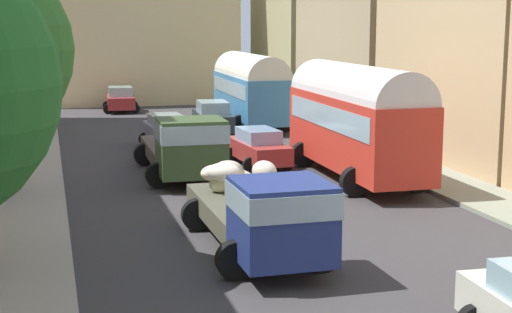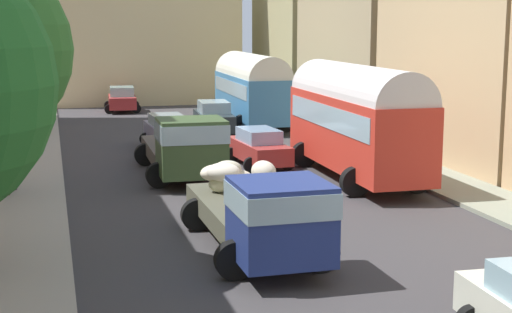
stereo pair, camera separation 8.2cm
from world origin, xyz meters
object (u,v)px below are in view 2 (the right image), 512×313
object	(u,v)px
cargo_truck_0	(261,210)
pedestrian_2	(12,163)
car_1	(122,99)
car_0	(167,131)
car_3	(259,147)
cargo_truck_1	(185,146)
parked_bus_1	(356,116)
parked_bus_2	(251,86)
car_4	(214,118)

from	to	relation	value
cargo_truck_0	pedestrian_2	world-z (taller)	cargo_truck_0
car_1	car_0	bearing A→B (deg)	-87.65
car_1	car_3	distance (m)	21.21
cargo_truck_1	pedestrian_2	world-z (taller)	cargo_truck_1
parked_bus_1	cargo_truck_1	xyz separation A→B (m)	(-6.11, 1.44, -1.10)
parked_bus_2	car_4	size ratio (longest dim) A/B	2.06
parked_bus_2	car_0	world-z (taller)	parked_bus_2
car_1	car_4	size ratio (longest dim) A/B	0.88
cargo_truck_1	car_0	bearing A→B (deg)	86.98
cargo_truck_0	pedestrian_2	bearing A→B (deg)	124.40
car_3	pedestrian_2	xyz separation A→B (m)	(-9.40, -2.90, 0.30)
cargo_truck_0	cargo_truck_1	distance (m)	9.99
parked_bus_1	parked_bus_2	bearing A→B (deg)	90.13
parked_bus_1	car_3	distance (m)	4.71
parked_bus_1	cargo_truck_1	world-z (taller)	parked_bus_1
car_0	car_4	world-z (taller)	car_4
cargo_truck_0	car_1	xyz separation A→B (m)	(-0.41, 32.90, -0.40)
cargo_truck_1	cargo_truck_0	bearing A→B (deg)	-89.03
parked_bus_1	cargo_truck_1	size ratio (longest dim) A/B	1.22
parked_bus_1	cargo_truck_0	bearing A→B (deg)	-124.83
cargo_truck_1	car_0	xyz separation A→B (m)	(0.39, 7.43, -0.47)
car_4	pedestrian_2	xyz separation A→B (m)	(-9.50, -12.31, 0.22)
car_0	car_4	size ratio (longest dim) A/B	0.84
car_0	car_4	xyz separation A→B (m)	(3.05, 3.99, 0.05)
parked_bus_2	car_3	xyz separation A→B (m)	(-2.74, -11.80, -1.46)
car_3	car_4	size ratio (longest dim) A/B	0.96
car_1	car_4	distance (m)	12.07
parked_bus_2	car_0	xyz separation A→B (m)	(-5.68, -6.38, -1.43)
car_3	pedestrian_2	size ratio (longest dim) A/B	2.22
cargo_truck_0	car_0	bearing A→B (deg)	89.27
cargo_truck_0	car_3	world-z (taller)	cargo_truck_0
car_1	pedestrian_2	size ratio (longest dim) A/B	2.05
car_1	car_4	world-z (taller)	car_4
cargo_truck_1	car_3	world-z (taller)	cargo_truck_1
car_4	cargo_truck_0	bearing A→B (deg)	-98.68
car_4	pedestrian_2	distance (m)	15.55
car_1	car_3	size ratio (longest dim) A/B	0.92
car_0	car_1	distance (m)	15.50
parked_bus_1	parked_bus_2	xyz separation A→B (m)	(-0.04, 15.25, -0.14)
cargo_truck_0	parked_bus_2	bearing A→B (deg)	76.06
car_0	car_1	bearing A→B (deg)	92.35
car_0	car_1	size ratio (longest dim) A/B	0.96
car_0	pedestrian_2	world-z (taller)	pedestrian_2
parked_bus_1	car_0	distance (m)	10.67
car_0	car_3	distance (m)	6.16
car_0	parked_bus_2	bearing A→B (deg)	48.31
pedestrian_2	car_1	bearing A→B (deg)	76.27
cargo_truck_1	pedestrian_2	size ratio (longest dim) A/B	3.98
parked_bus_1	cargo_truck_0	world-z (taller)	parked_bus_1
cargo_truck_0	cargo_truck_1	world-z (taller)	cargo_truck_1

